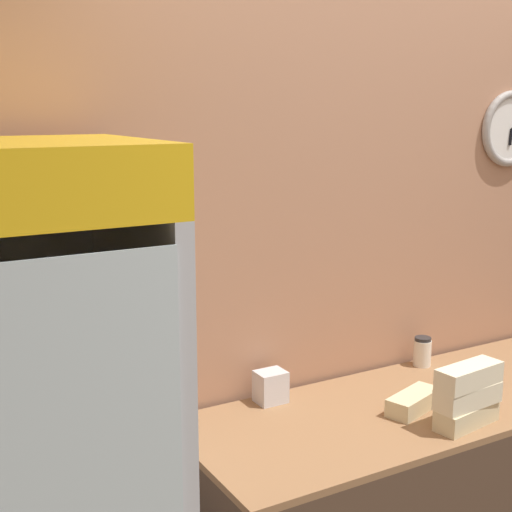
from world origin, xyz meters
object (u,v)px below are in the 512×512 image
sandwich_stack_bottom (466,415)px  sandwich_stack_top (469,376)px  napkin_dispenser (271,387)px  beverage_cooler (6,453)px  sandwich_flat_left (414,402)px  condiment_jar (422,352)px  sandwich_stack_middle (468,396)px

sandwich_stack_bottom → sandwich_stack_top: sandwich_stack_top is taller
napkin_dispenser → beverage_cooler: bearing=-166.4°
sandwich_stack_bottom → sandwich_flat_left: 0.20m
condiment_jar → sandwich_stack_middle: bearing=-117.7°
sandwich_stack_top → sandwich_flat_left: 0.25m
sandwich_flat_left → condiment_jar: (0.35, 0.33, 0.03)m
condiment_jar → napkin_dispenser: condiment_jar is taller
sandwich_stack_bottom → condiment_jar: size_ratio=2.14×
sandwich_stack_bottom → napkin_dispenser: bearing=133.6°
beverage_cooler → sandwich_stack_top: (1.48, -0.27, 0.03)m
beverage_cooler → sandwich_flat_left: bearing=-3.5°
sandwich_stack_top → condiment_jar: 0.60m
beverage_cooler → napkin_dispenser: beverage_cooler is taller
sandwich_stack_bottom → condiment_jar: (0.27, 0.52, 0.03)m
condiment_jar → beverage_cooler: bearing=-171.9°
sandwich_stack_top → sandwich_stack_bottom: bearing=0.0°
sandwich_stack_bottom → sandwich_stack_middle: bearing=0.0°
beverage_cooler → sandwich_stack_middle: beverage_cooler is taller
beverage_cooler → sandwich_stack_middle: 1.50m
sandwich_stack_top → condiment_jar: bearing=62.3°
beverage_cooler → sandwich_flat_left: size_ratio=7.35×
sandwich_stack_bottom → sandwich_stack_middle: size_ratio=1.02×
sandwich_stack_middle → sandwich_stack_top: bearing=0.0°
beverage_cooler → napkin_dispenser: size_ratio=15.73×
beverage_cooler → sandwich_stack_top: 1.50m
sandwich_stack_middle → napkin_dispenser: size_ratio=2.20×
sandwich_stack_middle → napkin_dispenser: (-0.49, 0.51, -0.05)m
sandwich_stack_middle → sandwich_flat_left: size_ratio=1.03×
beverage_cooler → sandwich_stack_bottom: (1.48, -0.27, -0.12)m
beverage_cooler → sandwich_stack_bottom: beverage_cooler is taller
sandwich_stack_bottom → napkin_dispenser: napkin_dispenser is taller
sandwich_stack_middle → napkin_dispenser: bearing=133.6°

